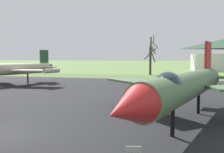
# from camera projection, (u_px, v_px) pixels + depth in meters

# --- Properties ---
(asphalt_apron) EXTENTS (86.45, 45.90, 0.05)m
(asphalt_apron) POSITION_uv_depth(u_px,v_px,m) (88.00, 97.00, 27.27)
(asphalt_apron) COLOR black
(asphalt_apron) RESTS_ON ground
(grass_verge_strip) EXTENTS (146.45, 12.00, 0.06)m
(grass_verge_strip) POSITION_uv_depth(u_px,v_px,m) (136.00, 77.00, 55.15)
(grass_verge_strip) COLOR #516C37
(grass_verge_strip) RESTS_ON ground
(jet_fighter_front_left) EXTENTS (14.28, 17.57, 5.46)m
(jet_fighter_front_left) POSITION_uv_depth(u_px,v_px,m) (186.00, 86.00, 15.77)
(jet_fighter_front_left) COLOR #4C6B47
(jet_fighter_front_left) RESTS_ON ground
(jet_fighter_front_right) EXTENTS (13.93, 17.54, 5.37)m
(jet_fighter_front_right) POSITION_uv_depth(u_px,v_px,m) (7.00, 69.00, 37.76)
(jet_fighter_front_right) COLOR #B7B293
(jet_fighter_front_right) RESTS_ON ground
(bare_tree_far_left) EXTENTS (2.75, 2.73, 6.84)m
(bare_tree_far_left) POSITION_uv_depth(u_px,v_px,m) (150.00, 59.00, 60.95)
(bare_tree_far_left) COLOR #42382D
(bare_tree_far_left) RESTS_ON ground
(bare_tree_left_of_center) EXTENTS (2.70, 3.04, 9.34)m
(bare_tree_left_of_center) POSITION_uv_depth(u_px,v_px,m) (151.00, 54.00, 61.32)
(bare_tree_left_of_center) COLOR brown
(bare_tree_left_of_center) RESTS_ON ground
(visitor_building) EXTENTS (20.62, 12.52, 9.78)m
(visitor_building) POSITION_uv_depth(u_px,v_px,m) (224.00, 55.00, 80.19)
(visitor_building) COLOR silver
(visitor_building) RESTS_ON ground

